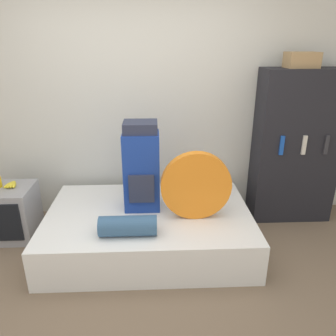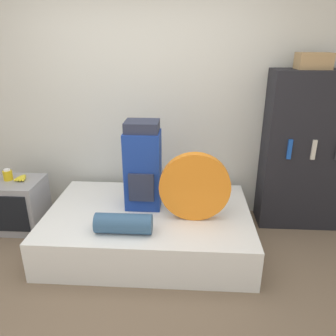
{
  "view_description": "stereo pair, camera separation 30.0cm",
  "coord_description": "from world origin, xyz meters",
  "px_view_note": "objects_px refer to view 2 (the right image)",
  "views": [
    {
      "loc": [
        0.2,
        -1.91,
        1.95
      ],
      "look_at": [
        0.33,
        0.9,
        0.84
      ],
      "focal_mm": 35.0,
      "sensor_mm": 36.0,
      "label": 1
    },
    {
      "loc": [
        0.5,
        -1.91,
        1.95
      ],
      "look_at": [
        0.33,
        0.9,
        0.84
      ],
      "focal_mm": 35.0,
      "sensor_mm": 36.0,
      "label": 2
    }
  ],
  "objects_px": {
    "television": "(20,205)",
    "bookshelf": "(306,152)",
    "backpack": "(143,166)",
    "sleeping_roll": "(124,223)",
    "canister": "(8,175)",
    "tent_bag": "(195,187)",
    "cardboard_box": "(313,61)"
  },
  "relations": [
    {
      "from": "television",
      "to": "bookshelf",
      "type": "height_order",
      "value": "bookshelf"
    },
    {
      "from": "backpack",
      "to": "television",
      "type": "height_order",
      "value": "backpack"
    },
    {
      "from": "sleeping_roll",
      "to": "canister",
      "type": "distance_m",
      "value": 1.52
    },
    {
      "from": "television",
      "to": "bookshelf",
      "type": "bearing_deg",
      "value": 5.7
    },
    {
      "from": "backpack",
      "to": "canister",
      "type": "distance_m",
      "value": 1.49
    },
    {
      "from": "sleeping_roll",
      "to": "tent_bag",
      "type": "bearing_deg",
      "value": 24.42
    },
    {
      "from": "canister",
      "to": "cardboard_box",
      "type": "distance_m",
      "value": 3.29
    },
    {
      "from": "sleeping_roll",
      "to": "canister",
      "type": "relative_size",
      "value": 4.08
    },
    {
      "from": "tent_bag",
      "to": "sleeping_roll",
      "type": "xyz_separation_m",
      "value": [
        -0.61,
        -0.28,
        -0.23
      ]
    },
    {
      "from": "sleeping_roll",
      "to": "bookshelf",
      "type": "height_order",
      "value": "bookshelf"
    },
    {
      "from": "backpack",
      "to": "television",
      "type": "relative_size",
      "value": 1.56
    },
    {
      "from": "television",
      "to": "bookshelf",
      "type": "distance_m",
      "value": 3.12
    },
    {
      "from": "backpack",
      "to": "bookshelf",
      "type": "distance_m",
      "value": 1.73
    },
    {
      "from": "tent_bag",
      "to": "television",
      "type": "height_order",
      "value": "tent_bag"
    },
    {
      "from": "tent_bag",
      "to": "bookshelf",
      "type": "height_order",
      "value": "bookshelf"
    },
    {
      "from": "backpack",
      "to": "cardboard_box",
      "type": "distance_m",
      "value": 1.91
    },
    {
      "from": "backpack",
      "to": "tent_bag",
      "type": "bearing_deg",
      "value": -24.72
    },
    {
      "from": "backpack",
      "to": "bookshelf",
      "type": "xyz_separation_m",
      "value": [
        1.67,
        0.44,
        0.03
      ]
    },
    {
      "from": "canister",
      "to": "backpack",
      "type": "bearing_deg",
      "value": -6.55
    },
    {
      "from": "tent_bag",
      "to": "television",
      "type": "xyz_separation_m",
      "value": [
        -1.88,
        0.36,
        -0.43
      ]
    },
    {
      "from": "tent_bag",
      "to": "bookshelf",
      "type": "relative_size",
      "value": 0.38
    },
    {
      "from": "television",
      "to": "canister",
      "type": "bearing_deg",
      "value": 158.95
    },
    {
      "from": "canister",
      "to": "cardboard_box",
      "type": "xyz_separation_m",
      "value": [
        3.07,
        0.27,
        1.14
      ]
    },
    {
      "from": "television",
      "to": "cardboard_box",
      "type": "relative_size",
      "value": 1.8
    },
    {
      "from": "cardboard_box",
      "to": "canister",
      "type": "bearing_deg",
      "value": -174.98
    },
    {
      "from": "canister",
      "to": "bookshelf",
      "type": "height_order",
      "value": "bookshelf"
    },
    {
      "from": "television",
      "to": "bookshelf",
      "type": "xyz_separation_m",
      "value": [
        3.05,
        0.3,
        0.56
      ]
    },
    {
      "from": "television",
      "to": "canister",
      "type": "distance_m",
      "value": 0.35
    },
    {
      "from": "backpack",
      "to": "canister",
      "type": "bearing_deg",
      "value": 173.45
    },
    {
      "from": "tent_bag",
      "to": "television",
      "type": "relative_size",
      "value": 1.17
    },
    {
      "from": "backpack",
      "to": "canister",
      "type": "height_order",
      "value": "backpack"
    },
    {
      "from": "tent_bag",
      "to": "bookshelf",
      "type": "xyz_separation_m",
      "value": [
        1.18,
        0.67,
        0.13
      ]
    }
  ]
}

